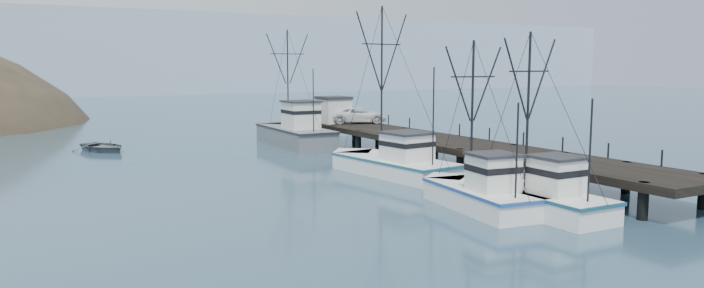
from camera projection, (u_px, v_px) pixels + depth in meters
name	position (u px, v px, depth m)	size (l,w,h in m)	color
ground	(418.00, 230.00, 30.67)	(400.00, 400.00, 0.00)	#2A475D
pier	(446.00, 143.00, 51.09)	(6.00, 44.00, 2.00)	black
distant_ridge	(111.00, 93.00, 182.98)	(360.00, 40.00, 26.00)	#9EB2C6
trawler_near	(537.00, 197.00, 34.34)	(3.35, 9.82, 10.18)	white
trawler_mid	(479.00, 194.00, 35.29)	(4.23, 9.68, 9.76)	white
trawler_far	(391.00, 163.00, 46.38)	(5.36, 12.67, 12.69)	white
work_vessel	(294.00, 133.00, 63.38)	(4.49, 14.05, 11.99)	slate
pier_shed	(334.00, 110.00, 65.92)	(3.00, 3.20, 2.80)	silver
pickup_truck	(359.00, 115.00, 65.78)	(2.78, 6.04, 1.68)	white
motorboat	(103.00, 151.00, 58.95)	(4.16, 5.83, 1.21)	#595F63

